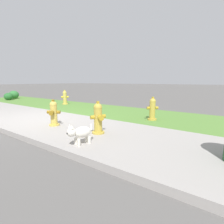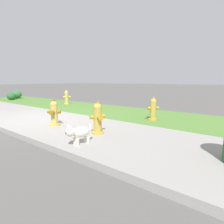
% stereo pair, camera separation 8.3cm
% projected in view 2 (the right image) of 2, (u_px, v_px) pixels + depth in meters
% --- Properties ---
extents(ground_plane, '(120.00, 120.00, 0.00)m').
position_uv_depth(ground_plane, '(41.00, 119.00, 5.75)').
color(ground_plane, '#5B5956').
extents(sidewalk_pavement, '(18.00, 2.53, 0.01)m').
position_uv_depth(sidewalk_pavement, '(41.00, 119.00, 5.75)').
color(sidewalk_pavement, '#9E9993').
rests_on(sidewalk_pavement, ground).
extents(grass_verge, '(18.00, 2.76, 0.01)m').
position_uv_depth(grass_verge, '(95.00, 109.00, 7.84)').
color(grass_verge, '#568438').
rests_on(grass_verge, ground).
extents(fire_hydrant_far_end, '(0.36, 0.34, 0.73)m').
position_uv_depth(fire_hydrant_far_end, '(54.00, 113.00, 4.83)').
color(fire_hydrant_far_end, gold).
rests_on(fire_hydrant_far_end, ground).
extents(fire_hydrant_at_driveway, '(0.35, 0.37, 0.77)m').
position_uv_depth(fire_hydrant_at_driveway, '(98.00, 118.00, 4.08)').
color(fire_hydrant_at_driveway, gold).
rests_on(fire_hydrant_at_driveway, ground).
extents(fire_hydrant_mid_block, '(0.34, 0.34, 0.74)m').
position_uv_depth(fire_hydrant_mid_block, '(153.00, 109.00, 5.49)').
color(fire_hydrant_mid_block, gold).
rests_on(fire_hydrant_mid_block, ground).
extents(fire_hydrant_across_street, '(0.35, 0.37, 0.75)m').
position_uv_depth(fire_hydrant_across_street, '(67.00, 97.00, 9.24)').
color(fire_hydrant_across_street, gold).
rests_on(fire_hydrant_across_street, ground).
extents(small_white_dog, '(0.31, 0.53, 0.44)m').
position_uv_depth(small_white_dog, '(79.00, 132.00, 3.37)').
color(small_white_dog, silver).
rests_on(small_white_dog, ground).
extents(shrub_bush_mid_verge, '(0.55, 0.55, 0.46)m').
position_uv_depth(shrub_bush_mid_verge, '(11.00, 96.00, 11.41)').
color(shrub_bush_mid_verge, '#28662D').
rests_on(shrub_bush_mid_verge, ground).
extents(shrub_bush_far_verge, '(0.65, 0.65, 0.55)m').
position_uv_depth(shrub_bush_far_verge, '(17.00, 95.00, 12.28)').
color(shrub_bush_far_verge, '#337538').
rests_on(shrub_bush_far_verge, ground).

